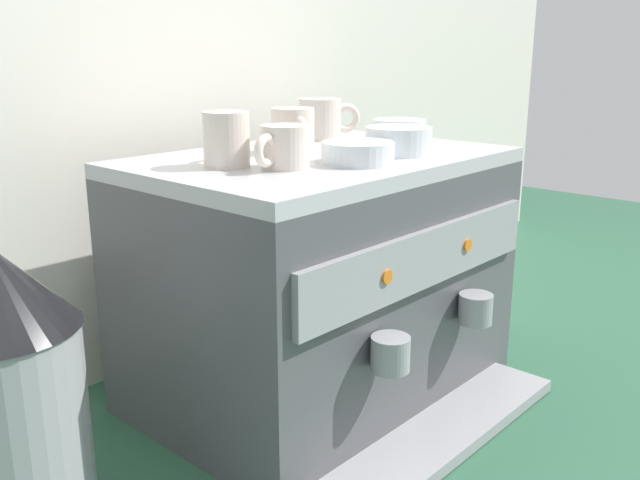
# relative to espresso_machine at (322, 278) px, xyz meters

# --- Properties ---
(ground_plane) EXTENTS (4.00, 4.00, 0.00)m
(ground_plane) POSITION_rel_espresso_machine_xyz_m (0.00, 0.00, -0.21)
(ground_plane) COLOR #28563D
(tiled_backsplash_wall) EXTENTS (2.80, 0.03, 0.91)m
(tiled_backsplash_wall) POSITION_rel_espresso_machine_xyz_m (0.00, 0.33, 0.25)
(tiled_backsplash_wall) COLOR silver
(tiled_backsplash_wall) RESTS_ON ground_plane
(espresso_machine) EXTENTS (0.62, 0.53, 0.42)m
(espresso_machine) POSITION_rel_espresso_machine_xyz_m (0.00, 0.00, 0.00)
(espresso_machine) COLOR #4C4C51
(espresso_machine) RESTS_ON ground_plane
(ceramic_cup_0) EXTENTS (0.10, 0.09, 0.08)m
(ceramic_cup_0) POSITION_rel_espresso_machine_xyz_m (-0.18, 0.03, 0.25)
(ceramic_cup_0) COLOR beige
(ceramic_cup_0) RESTS_ON espresso_machine
(ceramic_cup_1) EXTENTS (0.08, 0.11, 0.07)m
(ceramic_cup_1) POSITION_rel_espresso_machine_xyz_m (-0.01, 0.05, 0.25)
(ceramic_cup_1) COLOR beige
(ceramic_cup_1) RESTS_ON espresso_machine
(ceramic_cup_2) EXTENTS (0.11, 0.09, 0.08)m
(ceramic_cup_2) POSITION_rel_espresso_machine_xyz_m (0.15, 0.14, 0.25)
(ceramic_cup_2) COLOR beige
(ceramic_cup_2) RESTS_ON espresso_machine
(ceramic_cup_3) EXTENTS (0.11, 0.07, 0.06)m
(ceramic_cup_3) POSITION_rel_espresso_machine_xyz_m (-0.13, -0.05, 0.25)
(ceramic_cup_3) COLOR beige
(ceramic_cup_3) RESTS_ON espresso_machine
(ceramic_bowl_0) EXTENTS (0.10, 0.10, 0.04)m
(ceramic_bowl_0) POSITION_rel_espresso_machine_xyz_m (0.22, 0.01, 0.23)
(ceramic_bowl_0) COLOR silver
(ceramic_bowl_0) RESTS_ON espresso_machine
(ceramic_bowl_1) EXTENTS (0.11, 0.11, 0.04)m
(ceramic_bowl_1) POSITION_rel_espresso_machine_xyz_m (0.09, -0.09, 0.23)
(ceramic_bowl_1) COLOR silver
(ceramic_bowl_1) RESTS_ON espresso_machine
(ceramic_bowl_2) EXTENTS (0.11, 0.11, 0.03)m
(ceramic_bowl_2) POSITION_rel_espresso_machine_xyz_m (-0.03, -0.10, 0.23)
(ceramic_bowl_2) COLOR silver
(ceramic_bowl_2) RESTS_ON espresso_machine
(coffee_grinder) EXTENTS (0.19, 0.19, 0.38)m
(coffee_grinder) POSITION_rel_espresso_machine_xyz_m (-0.55, 0.02, -0.02)
(coffee_grinder) COLOR #939399
(coffee_grinder) RESTS_ON ground_plane
(milk_pitcher) EXTENTS (0.09, 0.09, 0.12)m
(milk_pitcher) POSITION_rel_espresso_machine_xyz_m (0.46, -0.03, -0.15)
(milk_pitcher) COLOR #B7B7BC
(milk_pitcher) RESTS_ON ground_plane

